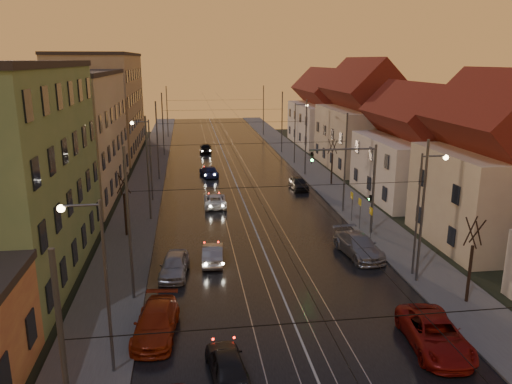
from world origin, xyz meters
name	(u,v)px	position (x,y,z in m)	size (l,w,h in m)	color
ground	(319,384)	(0.00, 0.00, 0.00)	(160.00, 160.00, 0.00)	black
road	(233,176)	(0.00, 40.00, 0.02)	(16.00, 120.00, 0.04)	black
sidewalk_left	(148,178)	(-10.00, 40.00, 0.07)	(4.00, 120.00, 0.15)	#4C4C4C
sidewalk_right	(314,173)	(10.00, 40.00, 0.07)	(4.00, 120.00, 0.15)	#4C4C4C
tram_rail_0	(214,176)	(-2.20, 40.00, 0.06)	(0.06, 120.00, 0.03)	gray
tram_rail_1	(226,176)	(-0.77, 40.00, 0.06)	(0.06, 120.00, 0.03)	gray
tram_rail_2	(239,175)	(0.77, 40.00, 0.06)	(0.06, 120.00, 0.03)	gray
tram_rail_3	(251,175)	(2.20, 40.00, 0.06)	(0.06, 120.00, 0.03)	gray
apartment_left_2	(64,136)	(-17.50, 34.00, 6.00)	(10.00, 20.00, 12.00)	tan
apartment_left_3	(101,105)	(-17.50, 58.00, 7.00)	(10.00, 24.00, 14.00)	#947D5F
house_right_1	(494,172)	(17.00, 15.00, 5.45)	(8.67, 10.20, 10.80)	#BDAB91
house_right_2	(415,152)	(17.00, 28.00, 4.64)	(9.18, 12.24, 9.20)	silver
house_right_3	(363,122)	(17.00, 43.00, 5.80)	(9.18, 14.28, 11.50)	#BDAB91
house_right_4	(325,113)	(17.00, 61.00, 5.05)	(9.18, 16.32, 10.00)	silver
catenary_pole_l_1	(129,226)	(-8.60, 9.00, 4.50)	(0.16, 0.16, 9.00)	#595B60
catenary_pole_r_1	(422,214)	(8.60, 9.00, 4.50)	(0.16, 0.16, 9.00)	#595B60
catenary_pole_l_2	(148,169)	(-8.60, 24.00, 4.50)	(0.16, 0.16, 9.00)	#595B60
catenary_pole_r_2	(345,164)	(8.60, 24.00, 4.50)	(0.16, 0.16, 9.00)	#595B60
catenary_pole_l_3	(157,141)	(-8.60, 39.00, 4.50)	(0.16, 0.16, 9.00)	#595B60
catenary_pole_r_3	(306,138)	(8.60, 39.00, 4.50)	(0.16, 0.16, 9.00)	#595B60
catenary_pole_l_4	(163,125)	(-8.60, 54.00, 4.50)	(0.16, 0.16, 9.00)	#595B60
catenary_pole_r_4	(282,123)	(8.60, 54.00, 4.50)	(0.16, 0.16, 9.00)	#595B60
catenary_pole_l_5	(167,112)	(-8.60, 72.00, 4.50)	(0.16, 0.16, 9.00)	#595B60
catenary_pole_r_5	(263,111)	(8.60, 72.00, 4.50)	(0.16, 0.16, 9.00)	#595B60
street_lamp_0	(98,272)	(-9.10, 2.00, 4.89)	(1.75, 0.32, 8.00)	#595B60
street_lamp_1	(423,203)	(9.10, 10.00, 4.89)	(1.75, 0.32, 8.00)	#595B60
street_lamp_2	(147,152)	(-9.10, 30.00, 4.89)	(1.75, 0.32, 8.00)	#595B60
street_lamp_3	(297,127)	(9.10, 46.00, 4.89)	(1.75, 0.32, 8.00)	#595B60
traffic_light_mast	(362,178)	(7.99, 18.00, 4.60)	(5.30, 0.32, 7.20)	#595B60
bare_tree_0	(125,206)	(-10.20, 20.00, 2.49)	(1.09, 1.09, 5.11)	black
bare_tree_1	(471,263)	(10.20, 6.00, 2.49)	(1.09, 1.09, 5.11)	black
bare_tree_2	(332,163)	(10.40, 34.00, 2.49)	(1.09, 1.09, 5.11)	black
driving_car_0	(227,363)	(-3.86, 1.09, 0.66)	(1.56, 3.87, 1.32)	black
driving_car_1	(213,254)	(-3.77, 13.95, 0.65)	(1.37, 3.92, 1.29)	gray
driving_car_2	(215,200)	(-2.83, 27.39, 0.61)	(2.02, 4.37, 1.22)	white
driving_car_3	(209,171)	(-2.81, 40.08, 0.64)	(1.79, 4.41, 1.28)	#191F4B
driving_car_4	(206,148)	(-2.59, 55.74, 0.73)	(1.72, 4.28, 1.46)	black
parked_left_2	(156,323)	(-7.10, 4.96, 0.71)	(2.00, 4.92, 1.43)	#992A0F
parked_left_3	(174,265)	(-6.34, 12.14, 0.71)	(1.68, 4.18, 1.43)	#A1A0A6
parked_right_0	(435,334)	(6.20, 1.98, 0.74)	(2.47, 5.35, 1.49)	maroon
parked_right_1	(359,245)	(6.50, 13.79, 0.76)	(2.14, 5.27, 1.53)	gray
parked_right_2	(299,183)	(6.39, 32.64, 0.68)	(1.60, 3.96, 1.35)	black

